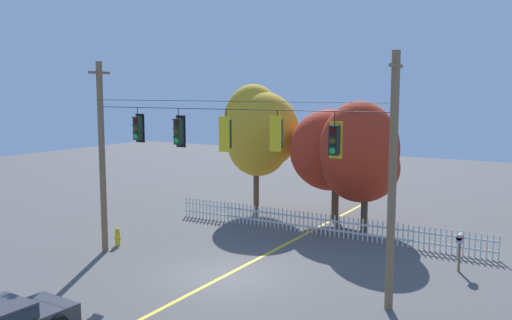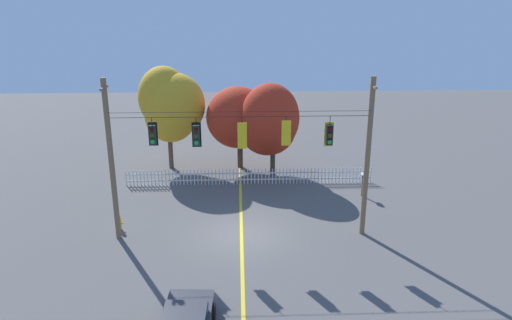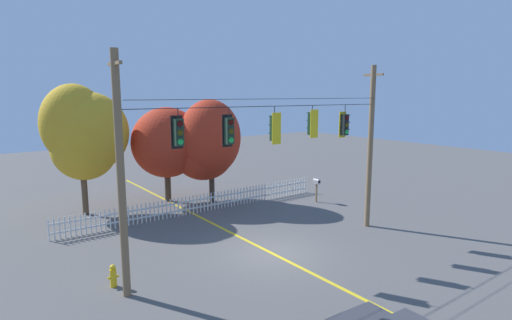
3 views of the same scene
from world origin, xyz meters
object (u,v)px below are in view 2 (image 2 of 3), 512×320
(traffic_signal_eastbound_side, at_px, (196,135))
(fire_hydrant, at_px, (119,223))
(autumn_maple_near_fence, at_px, (170,106))
(roadside_mailbox, at_px, (363,177))
(traffic_signal_westbound_side, at_px, (329,135))
(traffic_signal_northbound_primary, at_px, (286,132))
(traffic_signal_southbound_primary, at_px, (153,134))
(autumn_maple_mid, at_px, (237,116))
(traffic_signal_northbound_secondary, at_px, (242,135))
(autumn_oak_far_east, at_px, (269,124))

(traffic_signal_eastbound_side, height_order, fire_hydrant, traffic_signal_eastbound_side)
(autumn_maple_near_fence, bearing_deg, roadside_mailbox, -25.17)
(traffic_signal_westbound_side, relative_size, roadside_mailbox, 1.03)
(roadside_mailbox, bearing_deg, traffic_signal_eastbound_side, -152.73)
(traffic_signal_northbound_primary, height_order, roadside_mailbox, traffic_signal_northbound_primary)
(autumn_maple_near_fence, relative_size, roadside_mailbox, 4.88)
(fire_hydrant, bearing_deg, roadside_mailbox, 16.19)
(traffic_signal_southbound_primary, height_order, traffic_signal_eastbound_side, same)
(autumn_maple_mid, bearing_deg, traffic_signal_eastbound_side, -100.70)
(autumn_maple_mid, bearing_deg, traffic_signal_northbound_secondary, -88.69)
(autumn_maple_near_fence, xyz_separation_m, autumn_maple_mid, (4.49, -0.37, -0.66))
(autumn_oak_far_east, bearing_deg, traffic_signal_westbound_side, -75.48)
(autumn_oak_far_east, relative_size, roadside_mailbox, 4.30)
(traffic_signal_westbound_side, distance_m, autumn_oak_far_east, 9.12)
(autumn_maple_mid, bearing_deg, roadside_mailbox, -35.18)
(traffic_signal_southbound_primary, bearing_deg, traffic_signal_eastbound_side, 0.02)
(traffic_signal_northbound_primary, relative_size, autumn_maple_near_fence, 0.19)
(autumn_oak_far_east, height_order, roadside_mailbox, autumn_oak_far_east)
(traffic_signal_southbound_primary, xyz_separation_m, roadside_mailbox, (11.29, 4.78, -4.07))
(traffic_signal_eastbound_side, relative_size, fire_hydrant, 1.84)
(traffic_signal_southbound_primary, xyz_separation_m, traffic_signal_eastbound_side, (2.01, 0.00, -0.05))
(roadside_mailbox, bearing_deg, traffic_signal_northbound_secondary, -146.16)
(autumn_maple_mid, bearing_deg, autumn_maple_near_fence, 175.24)
(traffic_signal_eastbound_side, xyz_separation_m, fire_hydrant, (-4.17, 0.88, -4.80))
(traffic_signal_northbound_primary, bearing_deg, traffic_signal_eastbound_side, 179.74)
(traffic_signal_northbound_primary, relative_size, autumn_maple_mid, 0.24)
(traffic_signal_southbound_primary, height_order, traffic_signal_northbound_secondary, same)
(roadside_mailbox, bearing_deg, autumn_oak_far_east, 143.79)
(traffic_signal_eastbound_side, relative_size, roadside_mailbox, 1.01)
(autumn_oak_far_east, xyz_separation_m, fire_hydrant, (-8.12, -7.81, -3.15))
(traffic_signal_northbound_primary, distance_m, autumn_maple_mid, 10.38)
(traffic_signal_northbound_primary, distance_m, fire_hydrant, 9.70)
(traffic_signal_westbound_side, relative_size, autumn_maple_mid, 0.26)
(traffic_signal_southbound_primary, relative_size, autumn_maple_mid, 0.24)
(traffic_signal_southbound_primary, relative_size, roadside_mailbox, 0.95)
(traffic_signal_northbound_primary, relative_size, fire_hydrant, 1.72)
(traffic_signal_eastbound_side, height_order, traffic_signal_northbound_primary, same)
(autumn_oak_far_east, height_order, fire_hydrant, autumn_oak_far_east)
(autumn_maple_near_fence, distance_m, roadside_mailbox, 13.52)
(traffic_signal_northbound_secondary, bearing_deg, fire_hydrant, 171.88)
(traffic_signal_southbound_primary, height_order, roadside_mailbox, traffic_signal_southbound_primary)
(traffic_signal_northbound_secondary, bearing_deg, autumn_maple_mid, 91.31)
(traffic_signal_northbound_secondary, height_order, traffic_signal_northbound_primary, same)
(autumn_maple_near_fence, bearing_deg, autumn_maple_mid, -4.76)
(autumn_maple_near_fence, bearing_deg, traffic_signal_eastbound_side, -75.93)
(traffic_signal_southbound_primary, bearing_deg, traffic_signal_westbound_side, 0.00)
(traffic_signal_northbound_secondary, distance_m, autumn_maple_near_fence, 11.43)
(traffic_signal_northbound_secondary, relative_size, traffic_signal_westbound_side, 1.00)
(traffic_signal_westbound_side, distance_m, roadside_mailbox, 6.94)
(traffic_signal_eastbound_side, bearing_deg, autumn_maple_mid, 79.30)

